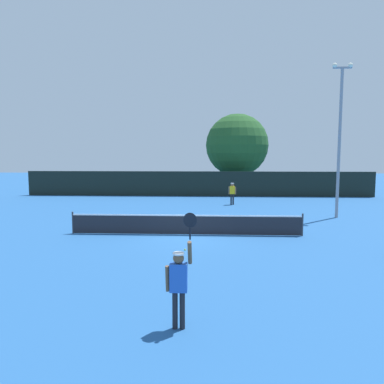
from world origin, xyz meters
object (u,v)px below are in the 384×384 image
tennis_ball (185,250)px  parked_car_near (257,182)px  parked_car_mid (289,182)px  player_receiving (232,191)px  player_serving (179,278)px  light_pole (340,132)px  large_tree (237,145)px

tennis_ball → parked_car_near: size_ratio=0.02×
tennis_ball → parked_car_mid: bearing=69.8°
player_receiving → tennis_ball: 13.85m
player_serving → tennis_ball: player_serving is taller
tennis_ball → light_pole: 12.96m
player_serving → parked_car_mid: 34.84m
player_serving → parked_car_near: player_serving is taller
parked_car_mid → parked_car_near: bearing=-162.1°
player_receiving → light_pole: (6.03, -5.44, 4.15)m
light_pole → large_tree: size_ratio=1.14×
player_serving → player_receiving: bearing=83.3°
large_tree → parked_car_near: 5.47m
player_receiving → parked_car_mid: size_ratio=0.38×
tennis_ball → light_pole: bearing=42.9°
player_serving → tennis_ball: (-0.33, 6.49, -1.10)m
tennis_ball → parked_car_near: 26.98m
player_serving → parked_car_mid: player_serving is taller
parked_car_near → player_serving: bearing=-102.5°
player_serving → player_receiving: size_ratio=1.54×
player_serving → tennis_ball: bearing=92.9°
player_receiving → light_pole: light_pole is taller
tennis_ball → parked_car_near: parked_car_near is taller
tennis_ball → large_tree: (3.73, 23.53, 4.78)m
player_serving → player_receiving: player_serving is taller
player_serving → player_receiving: 20.18m
player_serving → parked_car_near: bearing=79.8°
tennis_ball → player_receiving: bearing=78.8°
player_serving → light_pole: light_pole is taller
light_pole → parked_car_near: 18.82m
tennis_ball → parked_car_mid: (9.94, 27.00, 0.74)m
parked_car_near → player_receiving: bearing=-107.9°
parked_car_mid → light_pole: bearing=-87.3°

